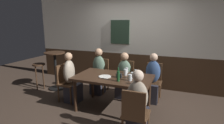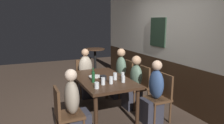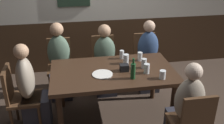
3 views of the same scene
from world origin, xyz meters
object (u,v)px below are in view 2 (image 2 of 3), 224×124
chair_head_west (84,75)px  condiment_caddy (103,78)px  person_right_near (75,111)px  person_head_west (86,77)px  chair_mid_far (140,84)px  chair_right_far (161,95)px  pint_glass_pale (97,86)px  pint_glass_amber (103,82)px  pint_glass_stout (123,80)px  beer_glass_half (111,81)px  person_right_far (154,97)px  beer_glass_tall (115,77)px  side_bar_table (95,63)px  chair_right_near (65,112)px  person_left_far (119,77)px  dining_table (102,82)px  person_mid_far (134,86)px  highball_clear (123,76)px  plate_white_large (95,76)px  beer_bottle_green (93,77)px  bar_stool (86,63)px  chair_left_far (125,76)px

chair_head_west → condiment_caddy: size_ratio=8.00×
person_right_near → person_head_west: 1.91m
chair_mid_far → chair_head_west: bearing=-144.0°
chair_right_far → pint_glass_pale: 1.24m
pint_glass_amber → pint_glass_pale: bearing=-48.9°
pint_glass_stout → chair_right_far: bearing=66.3°
chair_mid_far → beer_glass_half: (0.41, -0.88, 0.30)m
chair_right_far → person_head_west: size_ratio=0.75×
person_right_far → condiment_caddy: size_ratio=10.51×
chair_right_far → beer_glass_tall: bearing=-125.2°
side_bar_table → pint_glass_pale: bearing=-19.0°
chair_right_near → pint_glass_stout: 1.20m
person_head_west → person_left_far: bearing=64.1°
dining_table → person_mid_far: person_mid_far is taller
highball_clear → plate_white_large: size_ratio=0.47×
chair_right_far → person_mid_far: (-0.71, -0.16, -0.02)m
pint_glass_stout → beer_bottle_green: (-0.22, -0.50, 0.05)m
person_right_far → beer_glass_half: (-0.29, -0.71, 0.31)m
person_left_far → condiment_caddy: size_ratio=10.84×
person_right_far → beer_bottle_green: size_ratio=4.30×
chair_head_west → bar_stool: 1.24m
chair_left_far → person_head_west: 0.95m
person_head_west → bar_stool: person_head_west is taller
person_right_far → person_mid_far: (-0.71, -0.00, -0.01)m
person_head_west → pint_glass_stout: person_head_west is taller
person_right_near → pint_glass_amber: (-0.30, 0.58, 0.32)m
dining_table → side_bar_table: bearing=164.3°
dining_table → beer_glass_half: size_ratio=12.17×
chair_right_near → highball_clear: size_ratio=7.18×
person_left_far → person_head_west: 0.80m
beer_glass_tall → beer_bottle_green: beer_bottle_green is taller
dining_table → chair_mid_far: bearing=90.0°
person_right_far → pint_glass_stout: person_right_far is taller
chair_right_far → chair_head_west: same height
beer_glass_tall → plate_white_large: (-0.36, -0.27, -0.05)m
pint_glass_stout → person_right_far: bearing=59.5°
chair_mid_far → bar_stool: bearing=-168.4°
chair_right_near → side_bar_table: size_ratio=0.84×
dining_table → person_right_near: (0.71, -0.72, -0.18)m
person_right_far → bar_stool: bearing=-174.0°
chair_left_far → beer_bottle_green: bearing=-51.3°
person_left_far → bar_stool: size_ratio=1.66×
chair_mid_far → person_left_far: bearing=-167.2°
chair_right_near → chair_head_west: bearing=155.3°
beer_glass_tall → side_bar_table: (-2.15, 0.36, -0.18)m
beer_glass_half → chair_right_near: bearing=-71.9°
person_head_west → condiment_caddy: 1.23m
chair_mid_far → person_head_west: bearing=-140.1°
person_left_far → condiment_caddy: 1.17m
chair_mid_far → person_head_west: size_ratio=0.75×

